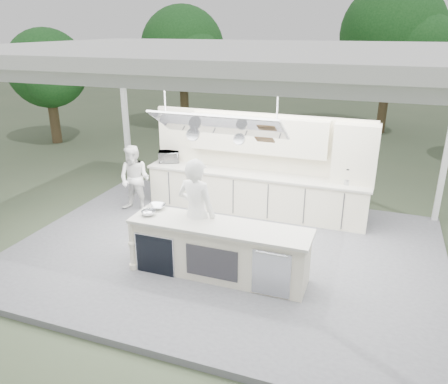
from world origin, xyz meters
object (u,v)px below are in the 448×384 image
at_px(back_counter, 254,193).
at_px(head_chef, 197,214).
at_px(sous_chef, 135,179).
at_px(demo_island, 218,250).

xyz_separation_m(back_counter, head_chef, (-0.30, -2.60, 0.52)).
height_order(back_counter, sous_chef, sous_chef).
xyz_separation_m(head_chef, sous_chef, (-2.30, 1.76, -0.22)).
bearing_deg(sous_chef, back_counter, 17.04).
bearing_deg(demo_island, head_chef, 155.94).
distance_m(back_counter, head_chef, 2.67).
relative_size(demo_island, head_chef, 1.56).
bearing_deg(sous_chef, head_chef, -38.22).
xyz_separation_m(demo_island, head_chef, (-0.47, 0.21, 0.52)).
bearing_deg(demo_island, sous_chef, 144.60).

